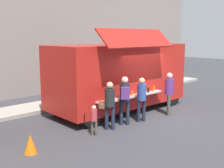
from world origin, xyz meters
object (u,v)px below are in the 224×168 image
traffic_cone_orange (30,144)px  customer_front_ordering (142,96)px  customer_mid_with_backpack (125,96)px  customer_extra_browsing (169,90)px  trash_bin (136,83)px  food_truck_main (119,75)px  child_near_queue (94,118)px  customer_rear_waiting (109,102)px

traffic_cone_orange → customer_front_ordering: 4.55m
customer_mid_with_backpack → traffic_cone_orange: bearing=131.4°
traffic_cone_orange → customer_front_ordering: (4.48, -0.21, 0.73)m
customer_front_ordering → customer_extra_browsing: customer_extra_browsing is taller
trash_bin → customer_extra_browsing: bearing=-123.9°
customer_mid_with_backpack → food_truck_main: bearing=2.4°
trash_bin → customer_mid_with_backpack: customer_mid_with_backpack is taller
customer_front_ordering → child_near_queue: bearing=110.5°
customer_front_ordering → food_truck_main: bearing=3.2°
traffic_cone_orange → customer_mid_with_backpack: 3.80m
customer_front_ordering → customer_extra_browsing: 1.53m
customer_front_ordering → child_near_queue: (-2.29, 0.07, -0.40)m
child_near_queue → trash_bin: bearing=0.1°
customer_mid_with_backpack → customer_rear_waiting: customer_mid_with_backpack is taller
traffic_cone_orange → customer_extra_browsing: (6.00, -0.39, 0.77)m
food_truck_main → traffic_cone_orange: 5.50m
food_truck_main → customer_extra_browsing: food_truck_main is taller
food_truck_main → trash_bin: bearing=33.0°
traffic_cone_orange → customer_rear_waiting: size_ratio=0.33×
food_truck_main → child_near_queue: (-2.91, -1.73, -0.97)m
customer_rear_waiting → customer_extra_browsing: customer_extra_browsing is taller
food_truck_main → customer_rear_waiting: 2.75m
food_truck_main → customer_front_ordering: 1.98m
food_truck_main → child_near_queue: 3.52m
customer_extra_browsing → child_near_queue: (-3.81, 0.25, -0.44)m
traffic_cone_orange → child_near_queue: child_near_queue is taller
traffic_cone_orange → trash_bin: trash_bin is taller
customer_extra_browsing → child_near_queue: bearing=48.9°
food_truck_main → trash_bin: food_truck_main is taller
trash_bin → customer_rear_waiting: size_ratio=0.54×
trash_bin → customer_front_ordering: 6.06m
traffic_cone_orange → customer_mid_with_backpack: bearing=-1.1°
traffic_cone_orange → customer_front_ordering: customer_front_ordering is taller
customer_front_ordering → customer_extra_browsing: size_ratio=0.96×
customer_mid_with_backpack → child_near_queue: 1.59m
customer_rear_waiting → child_near_queue: 0.87m
trash_bin → customer_rear_waiting: 7.15m
customer_extra_browsing → trash_bin: bearing=-71.2°
customer_rear_waiting → food_truck_main: bearing=-1.3°
traffic_cone_orange → trash_bin: bearing=23.7°
customer_mid_with_backpack → trash_bin: bearing=-10.1°
customer_mid_with_backpack → customer_rear_waiting: (-0.74, 0.02, -0.09)m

